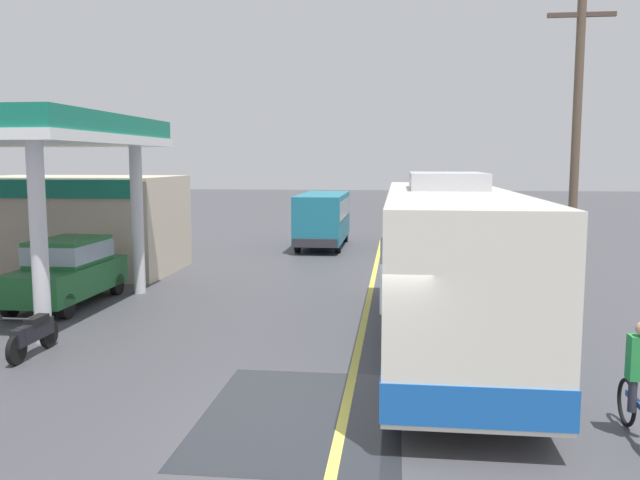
{
  "coord_description": "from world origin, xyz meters",
  "views": [
    {
      "loc": [
        0.79,
        -9.27,
        3.94
      ],
      "look_at": [
        -1.5,
        10.0,
        1.6
      ],
      "focal_mm": 36.88,
      "sensor_mm": 36.0,
      "label": 1
    }
  ],
  "objects": [
    {
      "name": "gas_station_roadside",
      "position": [
        -10.58,
        10.85,
        2.63
      ],
      "size": [
        9.1,
        11.95,
        5.1
      ],
      "color": "#147259",
      "rests_on": "ground"
    },
    {
      "name": "utility_pole_roadside",
      "position": [
        5.68,
        9.86,
        4.43
      ],
      "size": [
        1.8,
        0.24,
        8.49
      ],
      "color": "brown",
      "rests_on": "ground"
    },
    {
      "name": "minibus_opposing_lane",
      "position": [
        -2.62,
        20.64,
        1.47
      ],
      "size": [
        2.04,
        6.13,
        2.44
      ],
      "color": "teal",
      "rests_on": "ground"
    },
    {
      "name": "coach_bus_main",
      "position": [
        1.85,
        4.56,
        1.72
      ],
      "size": [
        2.6,
        11.04,
        3.69
      ],
      "color": "silver",
      "rests_on": "ground"
    },
    {
      "name": "lane_divider_stripe",
      "position": [
        0.0,
        15.0,
        0.0
      ],
      "size": [
        0.16,
        50.0,
        0.01
      ],
      "primitive_type": "cube",
      "color": "#D8CC4C",
      "rests_on": "ground"
    },
    {
      "name": "wet_puddle_patch",
      "position": [
        -0.65,
        0.45,
        0.0
      ],
      "size": [
        3.09,
        4.21,
        0.01
      ],
      "primitive_type": "cube",
      "color": "#26282D",
      "rests_on": "ground"
    },
    {
      "name": "ground",
      "position": [
        0.0,
        20.0,
        0.0
      ],
      "size": [
        120.0,
        120.0,
        0.0
      ],
      "primitive_type": "plane",
      "color": "#424247"
    },
    {
      "name": "car_trailing_behind_bus",
      "position": [
        1.64,
        21.1,
        1.01
      ],
      "size": [
        1.7,
        4.2,
        1.82
      ],
      "color": "maroon",
      "rests_on": "ground"
    },
    {
      "name": "car_at_pump",
      "position": [
        -8.19,
        7.58,
        1.01
      ],
      "size": [
        1.7,
        4.2,
        1.82
      ],
      "color": "#1E602D",
      "rests_on": "ground"
    },
    {
      "name": "motorcycle_parked_forecourt",
      "position": [
        -6.53,
        2.96,
        0.44
      ],
      "size": [
        0.55,
        1.8,
        0.92
      ],
      "color": "black",
      "rests_on": "ground"
    }
  ]
}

